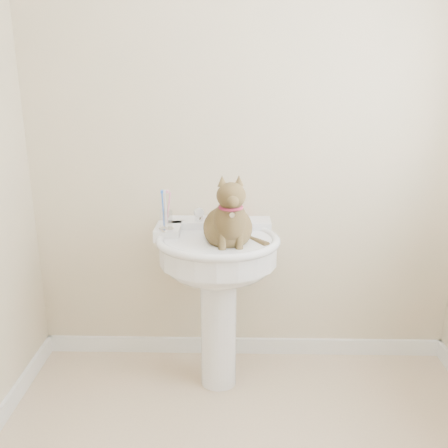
{
  "coord_description": "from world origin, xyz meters",
  "views": [
    {
      "loc": [
        -0.05,
        -1.38,
        1.53
      ],
      "look_at": [
        -0.1,
        0.78,
        0.86
      ],
      "focal_mm": 40.0,
      "sensor_mm": 36.0,
      "label": 1
    }
  ],
  "objects": [
    {
      "name": "faucet",
      "position": [
        -0.13,
        0.95,
        0.85
      ],
      "size": [
        0.28,
        0.12,
        0.14
      ],
      "color": "silver",
      "rests_on": "pedestal_sink"
    },
    {
      "name": "pedestal_sink",
      "position": [
        -0.13,
        0.81,
        0.64
      ],
      "size": [
        0.59,
        0.58,
        0.81
      ],
      "color": "white",
      "rests_on": "floor"
    },
    {
      "name": "soap_bar",
      "position": [
        -0.05,
        1.04,
        0.83
      ],
      "size": [
        0.1,
        0.07,
        0.03
      ],
      "primitive_type": "cube",
      "rotation": [
        0.0,
        0.0,
        0.19
      ],
      "color": "#FF2515",
      "rests_on": "pedestal_sink"
    },
    {
      "name": "cat",
      "position": [
        -0.08,
        0.75,
        0.87
      ],
      "size": [
        0.25,
        0.31,
        0.45
      ],
      "rotation": [
        0.0,
        0.0,
        0.13
      ],
      "color": "brown",
      "rests_on": "pedestal_sink"
    },
    {
      "name": "toothbrush_cup",
      "position": [
        -0.37,
        0.82,
        0.86
      ],
      "size": [
        0.07,
        0.07,
        0.18
      ],
      "rotation": [
        0.0,
        0.0,
        -0.04
      ],
      "color": "silver",
      "rests_on": "pedestal_sink"
    },
    {
      "name": "wall_back",
      "position": [
        0.0,
        1.1,
        1.25
      ],
      "size": [
        2.2,
        0.0,
        2.5
      ],
      "primitive_type": null,
      "color": "#C1B492",
      "rests_on": "ground"
    },
    {
      "name": "baseboard_back",
      "position": [
        0.0,
        1.09,
        0.04
      ],
      "size": [
        2.2,
        0.02,
        0.09
      ],
      "primitive_type": "cube",
      "color": "white",
      "rests_on": "floor"
    }
  ]
}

